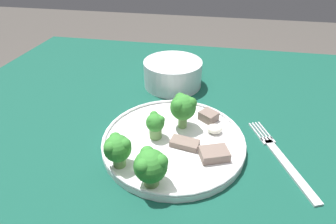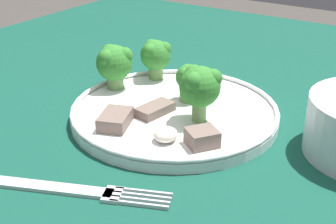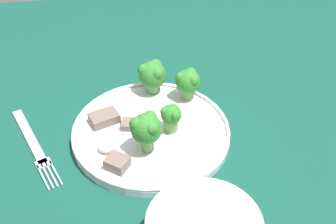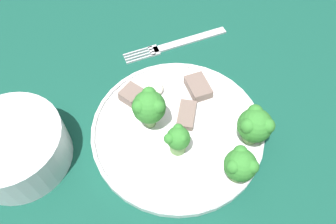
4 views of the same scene
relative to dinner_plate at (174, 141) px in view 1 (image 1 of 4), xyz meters
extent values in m
cube|color=#114738|center=(0.06, 0.00, -0.02)|extent=(1.23, 1.06, 0.03)
cylinder|color=brown|center=(-0.50, 0.47, -0.41)|extent=(0.06, 0.06, 0.74)
cylinder|color=white|center=(0.00, 0.00, 0.00)|extent=(0.26, 0.26, 0.01)
torus|color=white|center=(0.00, 0.00, 0.01)|extent=(0.26, 0.26, 0.01)
cube|color=silver|center=(0.20, -0.02, -0.01)|extent=(0.07, 0.14, 0.00)
cube|color=silver|center=(0.17, 0.04, -0.01)|extent=(0.03, 0.02, 0.00)
cube|color=silver|center=(0.17, 0.07, -0.01)|extent=(0.02, 0.05, 0.00)
cube|color=silver|center=(0.17, 0.07, -0.01)|extent=(0.02, 0.05, 0.00)
cube|color=silver|center=(0.16, 0.07, -0.01)|extent=(0.02, 0.05, 0.00)
cube|color=silver|center=(0.15, 0.07, -0.01)|extent=(0.02, 0.05, 0.00)
cylinder|color=silver|center=(-0.04, 0.23, 0.02)|extent=(0.15, 0.15, 0.06)
cylinder|color=silver|center=(-0.04, 0.23, 0.02)|extent=(0.12, 0.12, 0.05)
cylinder|color=#709E56|center=(-0.02, -0.10, 0.01)|extent=(0.02, 0.02, 0.02)
sphere|color=#337F2D|center=(-0.02, -0.10, 0.04)|extent=(0.05, 0.05, 0.05)
sphere|color=#337F2D|center=(0.00, -0.10, 0.05)|extent=(0.02, 0.02, 0.02)
sphere|color=#337F2D|center=(-0.02, -0.09, 0.05)|extent=(0.02, 0.02, 0.02)
sphere|color=#337F2D|center=(-0.02, -0.12, 0.05)|extent=(0.02, 0.02, 0.02)
cylinder|color=#709E56|center=(-0.03, 0.01, 0.01)|extent=(0.02, 0.02, 0.02)
sphere|color=#337F2D|center=(-0.03, 0.01, 0.04)|extent=(0.03, 0.03, 0.03)
sphere|color=#337F2D|center=(-0.02, 0.01, 0.04)|extent=(0.02, 0.02, 0.02)
sphere|color=#337F2D|center=(-0.04, 0.02, 0.04)|extent=(0.02, 0.02, 0.02)
sphere|color=#337F2D|center=(-0.04, 0.00, 0.04)|extent=(0.02, 0.02, 0.02)
cylinder|color=#709E56|center=(0.01, 0.04, 0.02)|extent=(0.02, 0.02, 0.03)
sphere|color=#337F2D|center=(0.01, 0.04, 0.05)|extent=(0.05, 0.05, 0.05)
sphere|color=#337F2D|center=(0.03, 0.04, 0.06)|extent=(0.02, 0.02, 0.02)
sphere|color=#337F2D|center=(0.00, 0.06, 0.06)|extent=(0.02, 0.02, 0.02)
sphere|color=#337F2D|center=(0.00, 0.03, 0.06)|extent=(0.02, 0.02, 0.02)
cylinder|color=#709E56|center=(-0.08, -0.08, 0.01)|extent=(0.02, 0.02, 0.02)
sphere|color=#337F2D|center=(-0.08, -0.08, 0.04)|extent=(0.04, 0.04, 0.04)
sphere|color=#337F2D|center=(-0.06, -0.08, 0.05)|extent=(0.02, 0.02, 0.02)
sphere|color=#337F2D|center=(-0.08, -0.07, 0.05)|extent=(0.02, 0.02, 0.02)
sphere|color=#337F2D|center=(-0.08, -0.09, 0.05)|extent=(0.02, 0.02, 0.02)
cube|color=#756056|center=(0.05, 0.08, 0.01)|extent=(0.04, 0.04, 0.02)
cube|color=#756056|center=(0.02, -0.01, 0.01)|extent=(0.05, 0.03, 0.01)
cube|color=#756056|center=(0.08, -0.03, 0.01)|extent=(0.06, 0.05, 0.02)
ellipsoid|color=silver|center=(0.07, 0.04, 0.01)|extent=(0.03, 0.03, 0.02)
camera|label=1|loc=(0.06, -0.36, 0.32)|focal=28.00mm
camera|label=2|loc=(0.45, 0.29, 0.26)|focal=50.00mm
camera|label=3|loc=(0.05, 0.57, 0.53)|focal=50.00mm
camera|label=4|loc=(-0.25, 0.02, 0.43)|focal=35.00mm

